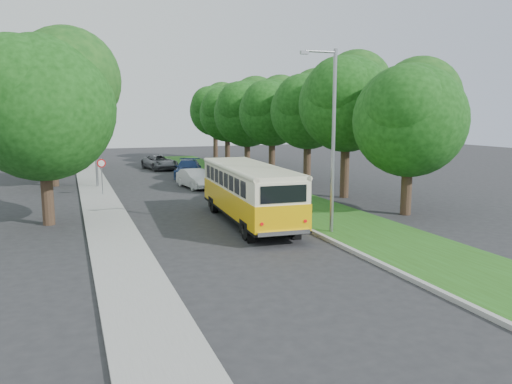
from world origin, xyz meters
name	(u,v)px	position (x,y,z in m)	size (l,w,h in m)	color
ground	(222,230)	(0.00, 0.00, 0.00)	(120.00, 120.00, 0.00)	#252527
curb	(257,205)	(3.60, 5.00, 0.07)	(0.20, 70.00, 0.15)	gray
grass_verge	(294,203)	(5.95, 5.00, 0.07)	(4.50, 70.00, 0.13)	#254D14
sidewalk	(106,216)	(-4.80, 5.00, 0.06)	(2.20, 70.00, 0.12)	gray
treeline	(194,106)	(3.15, 17.99, 5.93)	(24.27, 41.91, 9.46)	#332319
lamppost_near	(332,135)	(4.21, -2.50, 4.37)	(1.71, 0.16, 8.00)	gray
lamppost_far	(93,131)	(-4.70, 16.00, 4.12)	(1.71, 0.16, 7.50)	gray
warning_sign	(102,170)	(-4.50, 11.98, 1.71)	(0.56, 0.10, 2.50)	gray
vintage_bus	(249,194)	(1.66, 0.96, 1.45)	(2.51, 9.75, 2.90)	#FDBB08
car_silver	(208,178)	(3.00, 13.51, 0.69)	(1.64, 4.07, 1.39)	#B8B7BD
car_white	(195,179)	(2.00, 13.46, 0.68)	(1.43, 4.11, 1.35)	silver
car_blue	(188,169)	(2.93, 19.59, 0.74)	(2.08, 5.13, 1.49)	navy
car_grey	(160,162)	(1.78, 26.74, 0.70)	(2.33, 5.05, 1.40)	slate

